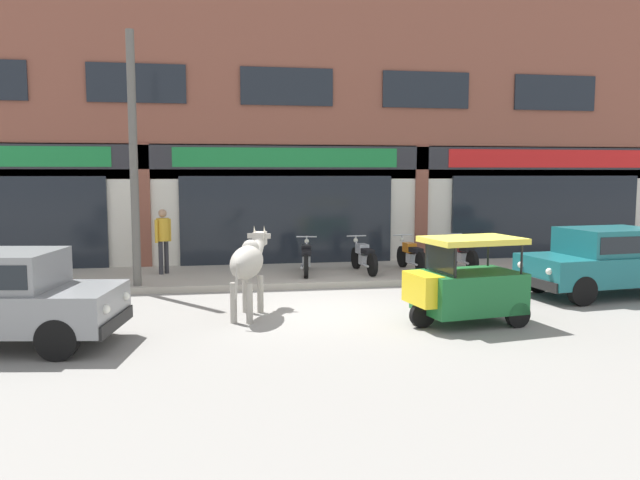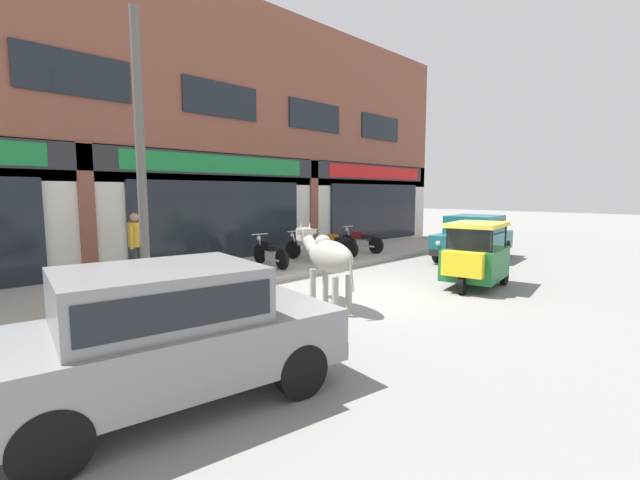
% 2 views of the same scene
% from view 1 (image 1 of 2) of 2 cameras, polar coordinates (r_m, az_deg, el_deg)
% --- Properties ---
extents(ground_plane, '(90.00, 90.00, 0.00)m').
position_cam_1_polar(ground_plane, '(12.07, 0.10, -6.44)').
color(ground_plane, gray).
extents(sidewalk, '(19.00, 3.22, 0.15)m').
position_cam_1_polar(sidewalk, '(15.76, -2.26, -3.20)').
color(sidewalk, '#A8A093').
rests_on(sidewalk, ground).
extents(shop_building, '(23.00, 1.40, 8.24)m').
position_cam_1_polar(shop_building, '(17.45, -3.14, 10.30)').
color(shop_building, brown).
rests_on(shop_building, ground).
extents(cow, '(0.97, 2.09, 1.61)m').
position_cam_1_polar(cow, '(11.45, -6.58, -2.05)').
color(cow, '#9E998E').
rests_on(cow, ground).
extents(car_1, '(3.74, 2.00, 1.46)m').
position_cam_1_polar(car_1, '(14.69, 24.76, -1.52)').
color(car_1, black).
rests_on(car_1, ground).
extents(auto_rickshaw, '(2.09, 1.42, 1.52)m').
position_cam_1_polar(auto_rickshaw, '(11.16, 13.11, -4.18)').
color(auto_rickshaw, black).
rests_on(auto_rickshaw, ground).
extents(motorcycle_0, '(0.59, 1.80, 0.88)m').
position_cam_1_polar(motorcycle_0, '(15.41, -1.26, -1.68)').
color(motorcycle_0, black).
rests_on(motorcycle_0, sidewalk).
extents(motorcycle_1, '(0.52, 1.81, 0.88)m').
position_cam_1_polar(motorcycle_1, '(15.67, 4.02, -1.56)').
color(motorcycle_1, black).
rests_on(motorcycle_1, sidewalk).
extents(motorcycle_2, '(0.52, 1.81, 0.88)m').
position_cam_1_polar(motorcycle_2, '(16.06, 8.34, -1.42)').
color(motorcycle_2, black).
rests_on(motorcycle_2, sidewalk).
extents(motorcycle_3, '(0.52, 1.81, 0.88)m').
position_cam_1_polar(motorcycle_3, '(16.53, 12.84, -1.30)').
color(motorcycle_3, black).
rests_on(motorcycle_3, sidewalk).
extents(pedestrian, '(0.37, 0.38, 1.60)m').
position_cam_1_polar(pedestrian, '(15.80, -14.16, 0.52)').
color(pedestrian, '#2D2D33').
rests_on(pedestrian, sidewalk).
extents(utility_pole, '(0.18, 0.18, 5.52)m').
position_cam_1_polar(utility_pole, '(14.22, -16.67, 7.01)').
color(utility_pole, '#595651').
rests_on(utility_pole, sidewalk).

